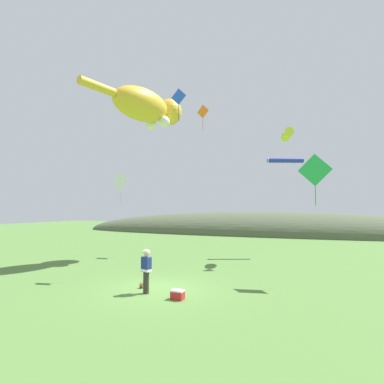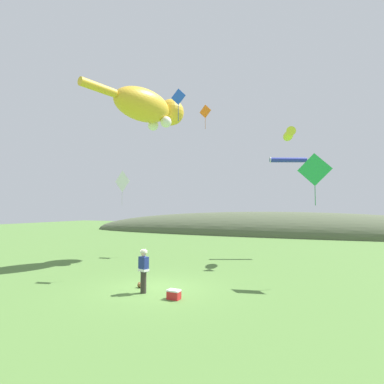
{
  "view_description": "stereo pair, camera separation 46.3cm",
  "coord_description": "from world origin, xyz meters",
  "views": [
    {
      "loc": [
        6.16,
        -11.61,
        3.44
      ],
      "look_at": [
        0.0,
        4.0,
        4.4
      ],
      "focal_mm": 28.0,
      "sensor_mm": 36.0,
      "label": 1
    },
    {
      "loc": [
        6.59,
        -11.44,
        3.44
      ],
      "look_at": [
        0.0,
        4.0,
        4.4
      ],
      "focal_mm": 28.0,
      "sensor_mm": 36.0,
      "label": 2
    }
  ],
  "objects": [
    {
      "name": "picnic_cooler",
      "position": [
        1.38,
        -1.01,
        0.18
      ],
      "size": [
        0.51,
        0.35,
        0.36
      ],
      "color": "red",
      "rests_on": "ground"
    },
    {
      "name": "kite_tube_streamer",
      "position": [
        4.46,
        11.83,
        7.12
      ],
      "size": [
        2.69,
        1.44,
        0.44
      ],
      "color": "#2633A5"
    },
    {
      "name": "ground_plane",
      "position": [
        0.0,
        0.0,
        0.0
      ],
      "size": [
        120.0,
        120.0,
        0.0
      ],
      "primitive_type": "plane",
      "color": "#517A38"
    },
    {
      "name": "distant_hill_ridge",
      "position": [
        0.0,
        30.9,
        0.0
      ],
      "size": [
        57.92,
        11.63,
        6.15
      ],
      "color": "#4C563D",
      "rests_on": "ground"
    },
    {
      "name": "kite_fish_windsock",
      "position": [
        4.78,
        9.35,
        8.41
      ],
      "size": [
        1.1,
        2.32,
        0.69
      ],
      "color": "yellow"
    },
    {
      "name": "kite_diamond_orange",
      "position": [
        -1.73,
        10.8,
        11.3
      ],
      "size": [
        1.1,
        0.28,
        2.02
      ],
      "color": "orange"
    },
    {
      "name": "kite_diamond_green",
      "position": [
        6.41,
        3.52,
        5.27
      ],
      "size": [
        1.54,
        0.21,
        2.45
      ],
      "color": "green"
    },
    {
      "name": "kite_diamond_blue",
      "position": [
        -0.49,
        3.22,
        9.65
      ],
      "size": [
        0.94,
        0.1,
        1.84
      ],
      "color": "blue"
    },
    {
      "name": "festival_attendant",
      "position": [
        -0.15,
        -0.75,
        0.95
      ],
      "size": [
        0.48,
        0.38,
        1.77
      ],
      "color": "#332D28",
      "rests_on": "ground"
    },
    {
      "name": "kite_diamond_white",
      "position": [
        -5.61,
        5.18,
        5.31
      ],
      "size": [
        1.41,
        0.37,
        2.35
      ],
      "color": "white"
    },
    {
      "name": "kite_spool",
      "position": [
        -0.73,
        -0.08,
        0.12
      ],
      "size": [
        0.13,
        0.24,
        0.24
      ],
      "color": "olive",
      "rests_on": "ground"
    },
    {
      "name": "kite_giant_cat",
      "position": [
        -4.12,
        6.12,
        10.47
      ],
      "size": [
        3.52,
        8.18,
        2.55
      ],
      "color": "gold"
    }
  ]
}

